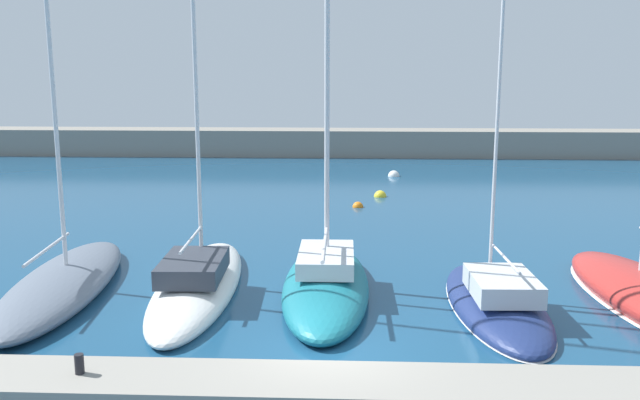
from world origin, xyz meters
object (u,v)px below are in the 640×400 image
sailboat_navy_fourth (496,301)px  mooring_buoy_orange (358,207)px  sailboat_white_second (198,281)px  mooring_buoy_white (394,176)px  dock_bollard (79,364)px  mooring_buoy_yellow (380,197)px  sailboat_slate_nearest (63,280)px  sailboat_teal_third (326,282)px

sailboat_navy_fourth → mooring_buoy_orange: size_ratio=26.66×
sailboat_white_second → mooring_buoy_white: sailboat_white_second is taller
sailboat_navy_fourth → dock_bollard: 11.49m
mooring_buoy_white → dock_bollard: 31.57m
mooring_buoy_yellow → dock_bollard: 24.26m
sailboat_slate_nearest → dock_bollard: sailboat_slate_nearest is taller
sailboat_teal_third → sailboat_navy_fourth: (4.99, -1.14, -0.14)m
sailboat_slate_nearest → sailboat_teal_third: bearing=-93.7°
sailboat_white_second → mooring_buoy_orange: bearing=-23.0°
mooring_buoy_yellow → dock_bollard: (-7.49, -23.06, 0.64)m
mooring_buoy_orange → sailboat_teal_third: bearing=-94.9°
mooring_buoy_yellow → dock_bollard: size_ratio=1.56×
sailboat_navy_fourth → mooring_buoy_orange: (-3.84, 14.62, -0.24)m
sailboat_navy_fourth → mooring_buoy_yellow: 17.74m
sailboat_navy_fourth → mooring_buoy_yellow: sailboat_navy_fourth is taller
mooring_buoy_yellow → dock_bollard: dock_bollard is taller
sailboat_slate_nearest → sailboat_white_second: bearing=-92.0°
sailboat_slate_nearest → mooring_buoy_orange: 16.59m
mooring_buoy_yellow → sailboat_navy_fourth: bearing=-81.6°
sailboat_teal_third → dock_bollard: bearing=142.4°
sailboat_white_second → mooring_buoy_orange: sailboat_white_second is taller
mooring_buoy_white → dock_bollard: bearing=-106.0°
sailboat_slate_nearest → sailboat_navy_fourth: sailboat_slate_nearest is taller
mooring_buoy_white → sailboat_navy_fourth: bearing=-86.8°
sailboat_slate_nearest → dock_bollard: 7.19m
sailboat_navy_fourth → mooring_buoy_white: size_ratio=19.56×
mooring_buoy_yellow → dock_bollard: bearing=-108.0°
sailboat_slate_nearest → sailboat_navy_fourth: 13.25m
dock_bollard → sailboat_navy_fourth: bearing=28.7°
mooring_buoy_white → mooring_buoy_orange: bearing=-103.6°
sailboat_navy_fourth → mooring_buoy_white: 24.86m
sailboat_slate_nearest → mooring_buoy_white: sailboat_slate_nearest is taller
dock_bollard → sailboat_teal_third: bearing=52.7°
sailboat_teal_third → sailboat_navy_fourth: sailboat_navy_fourth is taller
sailboat_slate_nearest → sailboat_teal_third: sailboat_slate_nearest is taller
mooring_buoy_orange → dock_bollard: 21.09m
sailboat_teal_third → mooring_buoy_yellow: bearing=-8.6°
sailboat_navy_fourth → dock_bollard: (-10.07, -5.52, 0.40)m
sailboat_white_second → mooring_buoy_orange: 14.42m
sailboat_teal_third → mooring_buoy_orange: sailboat_teal_third is taller
sailboat_teal_third → mooring_buoy_orange: (1.15, 13.48, -0.38)m
sailboat_slate_nearest → mooring_buoy_yellow: (10.63, 16.60, -0.39)m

